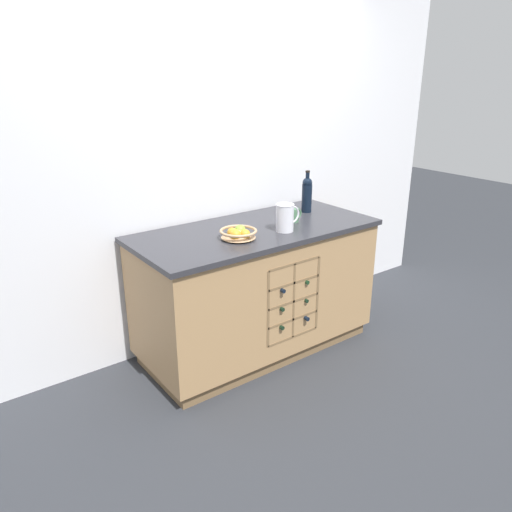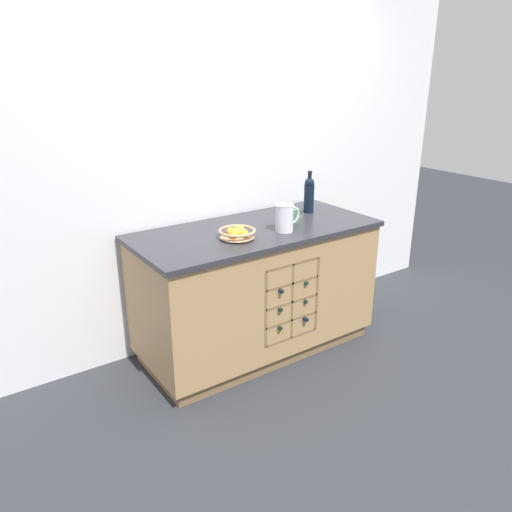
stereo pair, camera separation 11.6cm
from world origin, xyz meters
name	(u,v)px [view 2 (the right image)]	position (x,y,z in m)	size (l,w,h in m)	color
ground_plane	(256,346)	(0.00, 0.00, 0.00)	(14.00, 14.00, 0.00)	#2D3035
back_wall	(222,166)	(0.00, 0.43, 1.27)	(4.40, 0.06, 2.55)	white
kitchen_island	(256,289)	(0.00, 0.00, 0.47)	(1.69, 0.77, 0.92)	brown
fruit_bowl	(237,233)	(-0.23, -0.12, 0.96)	(0.24, 0.24, 0.08)	tan
white_pitcher	(285,217)	(0.12, -0.17, 1.01)	(0.18, 0.12, 0.18)	white
ceramic_mug	(294,215)	(0.30, -0.03, 0.97)	(0.12, 0.08, 0.10)	#4C7A56
standing_wine_bottle	(309,194)	(0.55, 0.10, 1.06)	(0.08, 0.08, 0.31)	black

